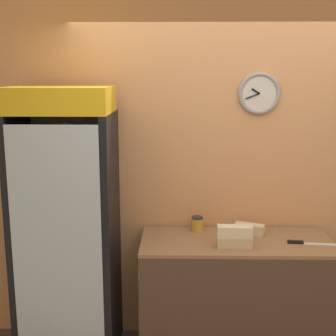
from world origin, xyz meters
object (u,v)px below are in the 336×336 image
(beverage_cooler, at_px, (68,215))
(sandwich_stack_bottom, at_px, (234,242))
(sandwich_stack_middle, at_px, (235,231))
(sandwich_flat_left, at_px, (249,229))
(chefs_knife, at_px, (305,243))
(condiment_jar, at_px, (197,224))

(beverage_cooler, distance_m, sandwich_stack_bottom, 1.23)
(sandwich_stack_bottom, height_order, sandwich_stack_middle, sandwich_stack_middle)
(sandwich_stack_middle, distance_m, sandwich_flat_left, 0.34)
(sandwich_stack_bottom, distance_m, chefs_knife, 0.52)
(condiment_jar, bearing_deg, beverage_cooler, -170.15)
(beverage_cooler, relative_size, sandwich_stack_bottom, 8.30)
(chefs_knife, bearing_deg, beverage_cooler, 176.61)
(beverage_cooler, distance_m, sandwich_flat_left, 1.37)
(beverage_cooler, height_order, sandwich_stack_middle, beverage_cooler)
(sandwich_flat_left, bearing_deg, beverage_cooler, -175.34)
(condiment_jar, bearing_deg, sandwich_stack_bottom, -54.77)
(beverage_cooler, height_order, condiment_jar, beverage_cooler)
(sandwich_stack_middle, height_order, sandwich_flat_left, sandwich_stack_middle)
(beverage_cooler, relative_size, chefs_knife, 5.83)
(sandwich_flat_left, bearing_deg, sandwich_stack_middle, -116.90)
(sandwich_stack_middle, xyz_separation_m, condiment_jar, (-0.25, 0.35, -0.06))
(sandwich_stack_bottom, xyz_separation_m, sandwich_flat_left, (0.15, 0.29, -0.00))
(sandwich_stack_middle, height_order, chefs_knife, sandwich_stack_middle)
(sandwich_flat_left, distance_m, chefs_knife, 0.43)
(chefs_knife, bearing_deg, sandwich_stack_bottom, -171.17)
(sandwich_stack_middle, distance_m, chefs_knife, 0.54)
(sandwich_stack_bottom, bearing_deg, sandwich_flat_left, 63.10)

